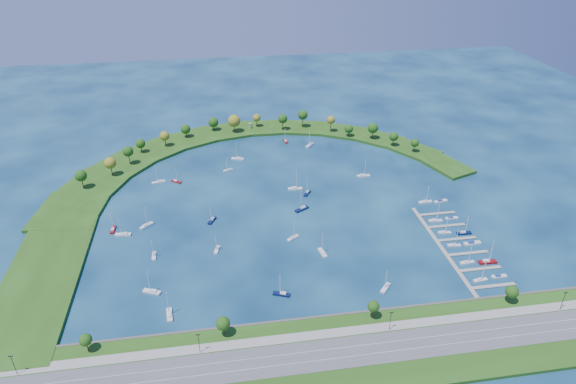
{
  "coord_description": "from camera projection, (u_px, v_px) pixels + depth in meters",
  "views": [
    {
      "loc": [
        -36.73,
        -261.1,
        158.56
      ],
      "look_at": [
        5.0,
        5.0,
        4.0
      ],
      "focal_mm": 30.96,
      "sensor_mm": 36.0,
      "label": 1
    }
  ],
  "objects": [
    {
      "name": "breakwater",
      "position": [
        205.0,
        170.0,
        342.61
      ],
      "size": [
        286.74,
        247.64,
        2.0
      ],
      "color": "#274612",
      "rests_on": "ground"
    },
    {
      "name": "docked_boat_8",
      "position": [
        435.0,
        220.0,
        288.29
      ],
      "size": [
        8.02,
        2.96,
        11.53
      ],
      "rotation": [
        0.0,
        0.0,
        -0.1
      ],
      "color": "silver",
      "rests_on": "ground"
    },
    {
      "name": "moored_boat_12",
      "position": [
        295.0,
        188.0,
        320.87
      ],
      "size": [
        9.38,
        3.06,
        13.61
      ],
      "rotation": [
        0.0,
        0.0,
        6.23
      ],
      "color": "silver",
      "rests_on": "ground"
    },
    {
      "name": "docked_boat_10",
      "position": [
        425.0,
        202.0,
        306.49
      ],
      "size": [
        8.49,
        2.78,
        12.32
      ],
      "rotation": [
        0.0,
        0.0,
        0.05
      ],
      "color": "silver",
      "rests_on": "ground"
    },
    {
      "name": "moored_boat_17",
      "position": [
        217.0,
        249.0,
        263.86
      ],
      "size": [
        3.78,
        7.35,
        10.41
      ],
      "rotation": [
        0.0,
        0.0,
        4.45
      ],
      "color": "silver",
      "rests_on": "ground"
    },
    {
      "name": "moored_boat_21",
      "position": [
        169.0,
        314.0,
        221.39
      ],
      "size": [
        3.32,
        8.82,
        12.66
      ],
      "rotation": [
        0.0,
        0.0,
        1.68
      ],
      "color": "silver",
      "rests_on": "ground"
    },
    {
      "name": "moored_boat_16",
      "position": [
        147.0,
        225.0,
        283.69
      ],
      "size": [
        7.83,
        7.47,
        12.43
      ],
      "rotation": [
        0.0,
        0.0,
        0.74
      ],
      "color": "silver",
      "rests_on": "ground"
    },
    {
      "name": "moored_boat_11",
      "position": [
        285.0,
        141.0,
        386.39
      ],
      "size": [
        3.38,
        7.77,
        11.05
      ],
      "rotation": [
        0.0,
        0.0,
        1.75
      ],
      "color": "maroon",
      "rests_on": "ground"
    },
    {
      "name": "moored_boat_6",
      "position": [
        159.0,
        182.0,
        328.69
      ],
      "size": [
        9.14,
        4.33,
        12.96
      ],
      "rotation": [
        0.0,
        0.0,
        3.36
      ],
      "color": "silver",
      "rests_on": "ground"
    },
    {
      "name": "moored_boat_20",
      "position": [
        302.0,
        209.0,
        299.2
      ],
      "size": [
        9.34,
        6.87,
        13.63
      ],
      "rotation": [
        0.0,
        0.0,
        3.66
      ],
      "color": "#091439",
      "rests_on": "ground"
    },
    {
      "name": "south_shoreline",
      "position": [
        325.0,
        354.0,
        201.79
      ],
      "size": [
        420.0,
        43.1,
        11.6
      ],
      "color": "#274612",
      "rests_on": "ground"
    },
    {
      "name": "moored_boat_9",
      "position": [
        228.0,
        170.0,
        344.1
      ],
      "size": [
        6.78,
        4.18,
        9.66
      ],
      "rotation": [
        0.0,
        0.0,
        3.53
      ],
      "color": "silver",
      "rests_on": "ground"
    },
    {
      "name": "breakwater_trees",
      "position": [
        244.0,
        132.0,
        376.82
      ],
      "size": [
        236.9,
        92.84,
        14.66
      ],
      "color": "#382314",
      "rests_on": "breakwater"
    },
    {
      "name": "docked_boat_0",
      "position": [
        480.0,
        279.0,
        242.3
      ],
      "size": [
        7.38,
        2.82,
        10.57
      ],
      "rotation": [
        0.0,
        0.0,
        0.11
      ],
      "color": "silver",
      "rests_on": "ground"
    },
    {
      "name": "dock_system",
      "position": [
        454.0,
        247.0,
        266.6
      ],
      "size": [
        24.28,
        82.0,
        1.6
      ],
      "color": "gray",
      "rests_on": "ground"
    },
    {
      "name": "docked_boat_2",
      "position": [
        467.0,
        262.0,
        254.25
      ],
      "size": [
        7.63,
        2.56,
        11.04
      ],
      "rotation": [
        0.0,
        0.0,
        0.06
      ],
      "color": "silver",
      "rests_on": "ground"
    },
    {
      "name": "moored_boat_14",
      "position": [
        176.0,
        181.0,
        329.51
      ],
      "size": [
        7.22,
        6.23,
        11.01
      ],
      "rotation": [
        0.0,
        0.0,
        5.63
      ],
      "color": "maroon",
      "rests_on": "ground"
    },
    {
      "name": "moored_boat_0",
      "position": [
        293.0,
        237.0,
        273.17
      ],
      "size": [
        7.47,
        5.99,
        11.14
      ],
      "rotation": [
        0.0,
        0.0,
        0.59
      ],
      "color": "silver",
      "rests_on": "ground"
    },
    {
      "name": "moored_boat_10",
      "position": [
        238.0,
        158.0,
        359.15
      ],
      "size": [
        9.46,
        5.31,
        13.41
      ],
      "rotation": [
        0.0,
        0.0,
        2.82
      ],
      "color": "silver",
      "rests_on": "ground"
    },
    {
      "name": "moored_boat_1",
      "position": [
        212.0,
        220.0,
        288.55
      ],
      "size": [
        5.46,
        8.11,
        11.66
      ],
      "rotation": [
        0.0,
        0.0,
        4.26
      ],
      "color": "#091439",
      "rests_on": "ground"
    },
    {
      "name": "moored_boat_8",
      "position": [
        307.0,
        193.0,
        316.17
      ],
      "size": [
        5.83,
        7.93,
        11.58
      ],
      "rotation": [
        0.0,
        0.0,
        4.19
      ],
      "color": "#091439",
      "rests_on": "ground"
    },
    {
      "name": "docked_boat_7",
      "position": [
        464.0,
        233.0,
        277.21
      ],
      "size": [
        8.28,
        2.51,
        12.09
      ],
      "rotation": [
        0.0,
        0.0,
        -0.03
      ],
      "color": "#091439",
      "rests_on": "ground"
    },
    {
      "name": "moored_boat_4",
      "position": [
        152.0,
        291.0,
        234.78
      ],
      "size": [
        9.04,
        5.77,
        12.92
      ],
      "rotation": [
        0.0,
        0.0,
        2.73
      ],
      "color": "silver",
      "rests_on": "ground"
    },
    {
      "name": "docked_boat_1",
      "position": [
        499.0,
        276.0,
        244.86
      ],
      "size": [
        7.6,
        2.21,
        1.54
      ],
      "rotation": [
        0.0,
        0.0,
        -0.01
      ],
      "color": "silver",
      "rests_on": "ground"
    },
    {
      "name": "moored_boat_15",
      "position": [
        154.0,
        255.0,
        259.14
      ],
      "size": [
        2.21,
        7.32,
        10.69
      ],
      "rotation": [
        0.0,
        0.0,
        4.74
      ],
      "color": "silver",
      "rests_on": "ground"
    },
    {
      "name": "moored_boat_19",
      "position": [
        113.0,
        229.0,
        280.27
      ],
      "size": [
        2.46,
        7.75,
        11.27
      ],
      "rotation": [
        0.0,
        0.0,
        1.53
      ],
      "color": "maroon",
      "rests_on": "ground"
    },
    {
      "name": "harbor_tower",
      "position": [
        250.0,
        126.0,
        403.9
      ],
      "size": [
        2.6,
        2.6,
        4.53
      ],
      "color": "gray",
      "rests_on": "breakwater"
    },
    {
      "name": "moored_boat_18",
      "position": [
        363.0,
        175.0,
        336.44
      ],
      "size": [
        8.9,
        2.6,
        13.03
      ],
      "rotation": [
        0.0,
        0.0,
        -0.01
      ],
      "color": "silver",
      "rests_on": "ground"
    },
    {
      "name": "docked_boat_5",
      "position": [
        472.0,
        243.0,
        268.79
      ],
      "size": [
        9.52,
        3.12,
        1.92
      ],
      "rotation": [
        0.0,
        0.0,
        0.05
      ],
      "color": "silver",
      "rests_on": "ground"
    },
    {
      "name": "docked_boat_6",
      "position": [
        444.0,
        232.0,
        277.79
      ],
      "size": [
        7.38,
        2.88,
        10.57
      ],
      "rotation": [
        0.0,
        0.0,
        -0.12
      ],
      "color": "silver",
      "rests_on": "ground"
    },
    {
      "name": "moored_boat_2",
      "position": [
        282.0,
        294.0,
        233.39
      ],
      "size": [
        8.44,
        5.15,
        12.01
      ],
      "rotation": [
        0.0,
        0.0,
        2.76
      ],
      "color": "#091439",
      "rests_on": "ground"
    },
    {
      "name": "docked_boat_11",
      "position": [
        441.0,
        201.0,
        307.52
      ],
      "size": [
        8.67,
        3.61,
        1.72
      ],
      "rotation": [
        0.0,
        0.0,
        0.15
      ],
      "color": "silver",
      "rests_on": "ground"
    },
    {
      "name": "moored_boat_3",
      "position": [
        386.0,
        287.0,
        237.26
      ],
      "size": [
        7.02,
        7.44,
        11.76
      ],
      "rotation": [
        0.0,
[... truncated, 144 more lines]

